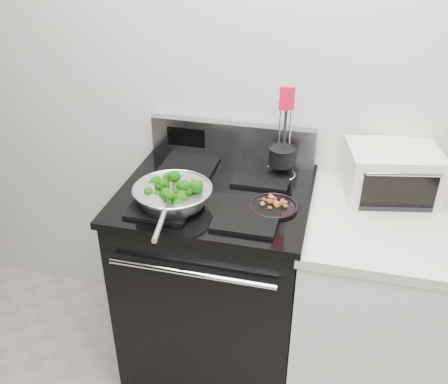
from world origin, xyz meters
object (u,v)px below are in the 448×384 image
(utensil_holder, at_px, (282,161))
(toaster_oven, at_px, (391,172))
(skillet, at_px, (173,195))
(bacon_plate, at_px, (273,204))
(gas_range, at_px, (216,276))

(utensil_holder, bearing_deg, toaster_oven, -8.40)
(toaster_oven, bearing_deg, skillet, -168.51)
(utensil_holder, xyz_separation_m, toaster_oven, (0.45, 0.00, 0.00))
(skillet, bearing_deg, bacon_plate, 2.78)
(gas_range, xyz_separation_m, bacon_plate, (0.26, -0.08, 0.48))
(skillet, xyz_separation_m, toaster_oven, (0.83, 0.35, 0.02))
(skillet, relative_size, utensil_holder, 1.22)
(gas_range, bearing_deg, bacon_plate, -16.64)
(gas_range, relative_size, utensil_holder, 2.77)
(gas_range, distance_m, bacon_plate, 0.55)
(gas_range, relative_size, skillet, 2.28)
(gas_range, bearing_deg, utensil_holder, 38.31)
(gas_range, bearing_deg, skillet, -130.28)
(bacon_plate, height_order, utensil_holder, utensil_holder)
(bacon_plate, bearing_deg, toaster_oven, 31.52)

